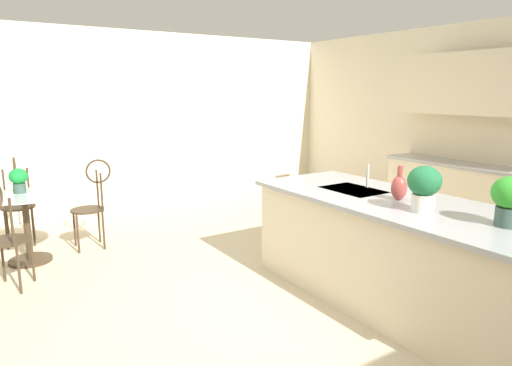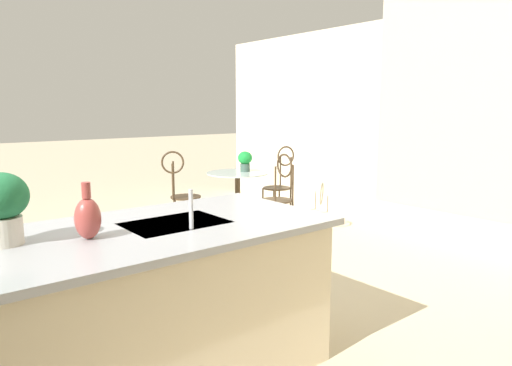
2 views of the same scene
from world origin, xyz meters
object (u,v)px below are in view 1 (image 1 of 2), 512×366
Objects in this scene: chair_toward_desk at (3,231)px; vase_on_counter at (399,187)px; bistro_table at (27,222)px; potted_plant_on_table at (19,179)px; potted_plant_counter_near at (424,186)px; chair_near_window at (92,200)px; potted_plant_counter_far at (510,198)px; chair_by_island at (17,197)px.

vase_on_counter is (2.11, 2.77, 0.46)m from chair_toward_desk.
bistro_table is 0.75m from chair_toward_desk.
bistro_table is 0.47m from potted_plant_on_table.
chair_near_window is at bearing -153.01° from potted_plant_counter_near.
potted_plant_counter_far is (0.55, 0.16, -0.01)m from potted_plant_counter_near.
chair_by_island is 5.14m from potted_plant_counter_far.
potted_plant_counter_far is (4.44, 2.52, 0.54)m from chair_by_island.
chair_near_window is 2.97× the size of potted_plant_counter_near.
potted_plant_counter_near is 0.57m from potted_plant_counter_far.
potted_plant_counter_far reaches higher than potted_plant_on_table.
bistro_table is 0.77× the size of chair_near_window.
vase_on_counter is at bearing 156.72° from potted_plant_counter_near.
potted_plant_on_table is at bearing 163.77° from chair_toward_desk.
potted_plant_counter_near is (3.15, 2.36, 0.67)m from bistro_table.
chair_by_island is at bearing -144.66° from vase_on_counter.
potted_plant_on_table is at bearing -144.09° from potted_plant_counter_near.
chair_toward_desk is 3.93× the size of potted_plant_on_table.
chair_toward_desk is 3.63m from potted_plant_counter_near.
potted_plant_counter_far is (3.80, 1.82, 0.54)m from chair_near_window.
potted_plant_on_table is 4.61m from potted_plant_counter_far.
chair_toward_desk is at bearing -127.23° from vase_on_counter.
chair_near_window is 0.79m from potted_plant_on_table.
chair_by_island is (-0.74, -0.00, 0.13)m from bistro_table.
vase_on_counter reaches higher than chair_near_window.
potted_plant_counter_far is 0.90m from vase_on_counter.
chair_by_island is at bearing 169.68° from chair_toward_desk.
vase_on_counter is at bearing 52.77° from chair_toward_desk.
chair_by_island is 3.05× the size of potted_plant_counter_far.
potted_plant_counter_far reaches higher than chair_toward_desk.
vase_on_counter is at bearing 41.90° from bistro_table.
potted_plant_on_table is 0.75× the size of potted_plant_counter_near.
potted_plant_counter_far reaches higher than bistro_table.
potted_plant_on_table is 3.88m from vase_on_counter.
potted_plant_counter_far is at bearing 25.59° from chair_near_window.
chair_toward_desk is 4.13m from potted_plant_counter_far.
potted_plant_counter_far reaches higher than chair_by_island.
chair_toward_desk is (1.43, -0.26, 0.00)m from chair_by_island.
potted_plant_counter_near is at bearing 36.86° from bistro_table.
potted_plant_counter_near is at bearing 35.91° from potted_plant_on_table.
potted_plant_counter_near is at bearing 31.24° from chair_by_island.
potted_plant_on_table is 0.78× the size of potted_plant_counter_far.
potted_plant_counter_near is at bearing -163.34° from potted_plant_counter_far.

